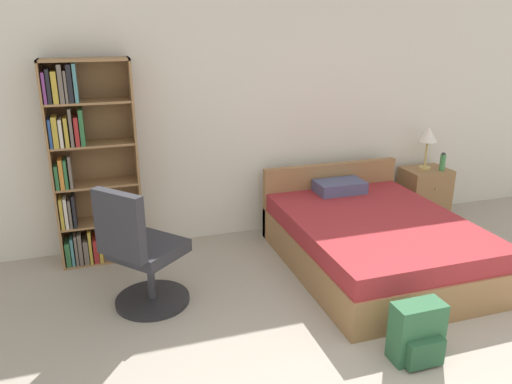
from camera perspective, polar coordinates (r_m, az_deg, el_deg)
The scene contains 8 objects.
wall_back at distance 5.21m, azimuth 1.76°, elevation 9.31°, with size 9.00×0.06×2.60m.
bookshelf at distance 4.76m, azimuth -19.00°, elevation 2.98°, with size 0.75×0.30×1.88m.
bed at distance 4.77m, azimuth 13.04°, elevation -5.28°, with size 1.51×1.98×0.75m.
office_chair at distance 3.99m, azimuth -12.98°, elevation -7.18°, with size 0.72×0.72×1.03m.
nightstand at distance 6.04m, azimuth 18.64°, elevation -0.17°, with size 0.50×0.41×0.59m.
table_lamp at distance 5.88m, azimuth 19.07°, elevation 6.05°, with size 0.20×0.20×0.48m.
water_bottle at distance 5.94m, azimuth 20.55°, elevation 3.22°, with size 0.06×0.06×0.20m.
backpack_green at distance 3.63m, azimuth 17.98°, elevation -15.15°, with size 0.35×0.23×0.42m.
Camera 1 is at (-1.73, -1.61, 2.19)m, focal length 35.00 mm.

